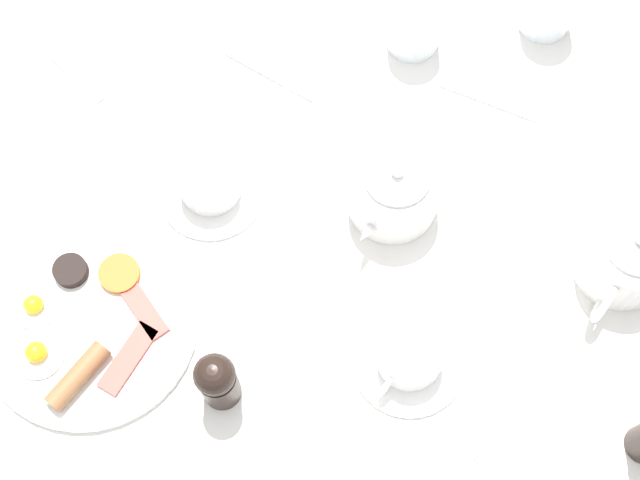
{
  "coord_description": "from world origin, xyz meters",
  "views": [
    {
      "loc": [
        0.44,
        0.02,
        1.91
      ],
      "look_at": [
        0.0,
        0.0,
        0.77
      ],
      "focal_mm": 50.0,
      "sensor_mm": 36.0,
      "label": 1
    }
  ],
  "objects_px": {
    "teapot_near": "(628,257)",
    "water_glass_tall": "(416,21)",
    "pepper_grinder": "(217,381)",
    "fork_by_plate": "(63,65)",
    "teacup_with_saucer_left": "(410,357)",
    "water_glass_short": "(551,1)",
    "fork_spare": "(273,76)",
    "breakfast_plate": "(87,324)",
    "teacup_with_saucer_right": "(210,184)",
    "spoon_for_tea": "(490,100)",
    "teapot_far": "(395,189)"
  },
  "relations": [
    {
      "from": "teacup_with_saucer_right",
      "to": "spoon_for_tea",
      "type": "xyz_separation_m",
      "value": [
        -0.16,
        0.4,
        -0.02
      ]
    },
    {
      "from": "fork_spare",
      "to": "water_glass_short",
      "type": "bearing_deg",
      "value": 105.15
    },
    {
      "from": "teacup_with_saucer_left",
      "to": "teacup_with_saucer_right",
      "type": "distance_m",
      "value": 0.37
    },
    {
      "from": "breakfast_plate",
      "to": "fork_by_plate",
      "type": "xyz_separation_m",
      "value": [
        -0.4,
        -0.09,
        -0.01
      ]
    },
    {
      "from": "teapot_far",
      "to": "water_glass_tall",
      "type": "relative_size",
      "value": 1.79
    },
    {
      "from": "teacup_with_saucer_right",
      "to": "spoon_for_tea",
      "type": "bearing_deg",
      "value": 112.1
    },
    {
      "from": "breakfast_plate",
      "to": "spoon_for_tea",
      "type": "height_order",
      "value": "breakfast_plate"
    },
    {
      "from": "teacup_with_saucer_right",
      "to": "water_glass_short",
      "type": "relative_size",
      "value": 1.4
    },
    {
      "from": "teapot_near",
      "to": "teacup_with_saucer_right",
      "type": "distance_m",
      "value": 0.58
    },
    {
      "from": "spoon_for_tea",
      "to": "fork_by_plate",
      "type": "bearing_deg",
      "value": -93.32
    },
    {
      "from": "breakfast_plate",
      "to": "teapot_near",
      "type": "bearing_deg",
      "value": 98.73
    },
    {
      "from": "water_glass_tall",
      "to": "fork_by_plate",
      "type": "relative_size",
      "value": 0.78
    },
    {
      "from": "teapot_near",
      "to": "teapot_far",
      "type": "distance_m",
      "value": 0.32
    },
    {
      "from": "breakfast_plate",
      "to": "teacup_with_saucer_left",
      "type": "relative_size",
      "value": 1.91
    },
    {
      "from": "teapot_far",
      "to": "fork_spare",
      "type": "height_order",
      "value": "teapot_far"
    },
    {
      "from": "teapot_near",
      "to": "teapot_far",
      "type": "xyz_separation_m",
      "value": [
        -0.09,
        -0.31,
        0.0
      ]
    },
    {
      "from": "fork_by_plate",
      "to": "water_glass_short",
      "type": "bearing_deg",
      "value": 98.15
    },
    {
      "from": "breakfast_plate",
      "to": "water_glass_short",
      "type": "relative_size",
      "value": 2.67
    },
    {
      "from": "pepper_grinder",
      "to": "spoon_for_tea",
      "type": "bearing_deg",
      "value": 141.09
    },
    {
      "from": "breakfast_plate",
      "to": "water_glass_short",
      "type": "height_order",
      "value": "water_glass_short"
    },
    {
      "from": "teacup_with_saucer_left",
      "to": "fork_by_plate",
      "type": "relative_size",
      "value": 1.11
    },
    {
      "from": "teapot_far",
      "to": "water_glass_short",
      "type": "xyz_separation_m",
      "value": [
        -0.31,
        0.23,
        0.01
      ]
    },
    {
      "from": "teacup_with_saucer_left",
      "to": "water_glass_short",
      "type": "relative_size",
      "value": 1.4
    },
    {
      "from": "breakfast_plate",
      "to": "teacup_with_saucer_right",
      "type": "relative_size",
      "value": 1.91
    },
    {
      "from": "water_glass_short",
      "to": "breakfast_plate",
      "type": "bearing_deg",
      "value": -51.36
    },
    {
      "from": "teapot_near",
      "to": "fork_by_plate",
      "type": "height_order",
      "value": "teapot_near"
    },
    {
      "from": "teacup_with_saucer_left",
      "to": "teacup_with_saucer_right",
      "type": "relative_size",
      "value": 1.0
    },
    {
      "from": "water_glass_short",
      "to": "fork_spare",
      "type": "bearing_deg",
      "value": -74.85
    },
    {
      "from": "teapot_far",
      "to": "spoon_for_tea",
      "type": "distance_m",
      "value": 0.23
    },
    {
      "from": "water_glass_short",
      "to": "fork_spare",
      "type": "relative_size",
      "value": 0.74
    },
    {
      "from": "pepper_grinder",
      "to": "fork_by_plate",
      "type": "height_order",
      "value": "pepper_grinder"
    },
    {
      "from": "breakfast_plate",
      "to": "teacup_with_saucer_left",
      "type": "height_order",
      "value": "teacup_with_saucer_left"
    },
    {
      "from": "teacup_with_saucer_right",
      "to": "water_glass_tall",
      "type": "bearing_deg",
      "value": 132.6
    },
    {
      "from": "teacup_with_saucer_right",
      "to": "water_glass_short",
      "type": "bearing_deg",
      "value": 121.98
    },
    {
      "from": "pepper_grinder",
      "to": "water_glass_short",
      "type": "bearing_deg",
      "value": 142.74
    },
    {
      "from": "breakfast_plate",
      "to": "fork_by_plate",
      "type": "distance_m",
      "value": 0.42
    },
    {
      "from": "teapot_near",
      "to": "fork_by_plate",
      "type": "xyz_separation_m",
      "value": [
        -0.29,
        -0.81,
        -0.05
      ]
    },
    {
      "from": "teapot_far",
      "to": "spoon_for_tea",
      "type": "xyz_separation_m",
      "value": [
        -0.17,
        0.14,
        -0.05
      ]
    },
    {
      "from": "water_glass_tall",
      "to": "water_glass_short",
      "type": "height_order",
      "value": "water_glass_short"
    },
    {
      "from": "teapot_far",
      "to": "water_glass_short",
      "type": "height_order",
      "value": "teapot_far"
    },
    {
      "from": "teacup_with_saucer_right",
      "to": "pepper_grinder",
      "type": "xyz_separation_m",
      "value": [
        0.29,
        0.04,
        0.04
      ]
    },
    {
      "from": "pepper_grinder",
      "to": "water_glass_tall",
      "type": "bearing_deg",
      "value": 155.73
    },
    {
      "from": "breakfast_plate",
      "to": "fork_spare",
      "type": "distance_m",
      "value": 0.46
    },
    {
      "from": "teapot_far",
      "to": "teacup_with_saucer_right",
      "type": "bearing_deg",
      "value": -63.98
    },
    {
      "from": "water_glass_short",
      "to": "pepper_grinder",
      "type": "height_order",
      "value": "pepper_grinder"
    },
    {
      "from": "teapot_near",
      "to": "fork_spare",
      "type": "bearing_deg",
      "value": 88.77
    },
    {
      "from": "teacup_with_saucer_right",
      "to": "water_glass_tall",
      "type": "xyz_separation_m",
      "value": [
        -0.26,
        0.29,
        0.03
      ]
    },
    {
      "from": "teacup_with_saucer_left",
      "to": "fork_by_plate",
      "type": "distance_m",
      "value": 0.68
    },
    {
      "from": "water_glass_short",
      "to": "fork_spare",
      "type": "height_order",
      "value": "water_glass_short"
    },
    {
      "from": "teapot_near",
      "to": "water_glass_tall",
      "type": "bearing_deg",
      "value": 67.43
    }
  ]
}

